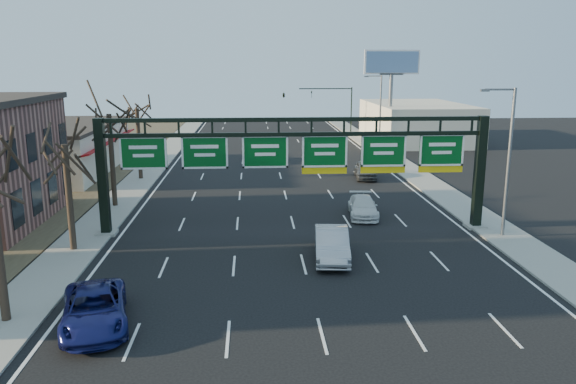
{
  "coord_description": "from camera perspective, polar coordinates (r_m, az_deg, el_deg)",
  "views": [
    {
      "loc": [
        -2.63,
        -25.95,
        10.39
      ],
      "look_at": [
        -0.61,
        5.17,
        3.2
      ],
      "focal_mm": 35.0,
      "sensor_mm": 36.0,
      "label": 1
    }
  ],
  "objects": [
    {
      "name": "car_white_wagon",
      "position": [
        39.15,
        7.62,
        -1.5
      ],
      "size": [
        2.37,
        4.82,
        1.35
      ],
      "primitive_type": "imported",
      "rotation": [
        0.0,
        0.0,
        -0.11
      ],
      "color": "white",
      "rests_on": "ground"
    },
    {
      "name": "tree_gantry",
      "position": [
        32.74,
        -21.92,
        6.31
      ],
      "size": [
        3.6,
        3.6,
        8.48
      ],
      "color": "#2E2319",
      "rests_on": "sidewalk_left"
    },
    {
      "name": "tree_mid",
      "position": [
        42.27,
        -17.84,
        8.93
      ],
      "size": [
        3.6,
        3.6,
        9.24
      ],
      "color": "#2E2319",
      "rests_on": "sidewalk_left"
    },
    {
      "name": "streetlight_far",
      "position": [
        67.87,
        9.26,
        8.33
      ],
      "size": [
        2.15,
        0.22,
        9.0
      ],
      "color": "slate",
      "rests_on": "sidewalk_right"
    },
    {
      "name": "car_silver_sedan",
      "position": [
        30.53,
        4.47,
        -5.29
      ],
      "size": [
        2.23,
        5.21,
        1.67
      ],
      "primitive_type": "imported",
      "rotation": [
        0.0,
        0.0,
        -0.09
      ],
      "color": "#A7A7AC",
      "rests_on": "ground"
    },
    {
      "name": "car_blue_suv",
      "position": [
        24.27,
        -19.06,
        -11.17
      ],
      "size": [
        3.69,
        5.84,
        1.5
      ],
      "primitive_type": "imported",
      "rotation": [
        0.0,
        0.0,
        0.24
      ],
      "color": "navy",
      "rests_on": "ground"
    },
    {
      "name": "billboard_right",
      "position": [
        73.11,
        10.47,
        11.73
      ],
      "size": [
        7.0,
        0.5,
        12.0
      ],
      "color": "slate",
      "rests_on": "ground"
    },
    {
      "name": "building_right_distant",
      "position": [
        79.65,
        12.92,
        6.97
      ],
      "size": [
        12.0,
        20.0,
        5.0
      ],
      "primitive_type": "cube",
      "color": "beige",
      "rests_on": "ground"
    },
    {
      "name": "lane_markings",
      "position": [
        47.19,
        -0.42,
        0.27
      ],
      "size": [
        21.6,
        120.0,
        0.01
      ],
      "primitive_type": "cube",
      "color": "white",
      "rests_on": "ground"
    },
    {
      "name": "sidewalk_right",
      "position": [
        49.56,
        14.52,
        0.53
      ],
      "size": [
        3.0,
        120.0,
        0.12
      ],
      "primitive_type": "cube",
      "color": "gray",
      "rests_on": "ground"
    },
    {
      "name": "tree_far",
      "position": [
        52.04,
        -15.18,
        9.34
      ],
      "size": [
        3.6,
        3.6,
        8.86
      ],
      "color": "#2E2319",
      "rests_on": "sidewalk_left"
    },
    {
      "name": "sign_gantry",
      "position": [
        34.55,
        0.98,
        3.38
      ],
      "size": [
        24.6,
        1.2,
        7.2
      ],
      "color": "black",
      "rests_on": "ground"
    },
    {
      "name": "ground",
      "position": [
        28.08,
        1.96,
        -8.74
      ],
      "size": [
        160.0,
        160.0,
        0.0
      ],
      "primitive_type": "plane",
      "color": "black",
      "rests_on": "ground"
    },
    {
      "name": "sidewalk_left",
      "position": [
        48.18,
        -15.8,
        0.1
      ],
      "size": [
        3.0,
        120.0,
        0.12
      ],
      "primitive_type": "cube",
      "color": "gray",
      "rests_on": "ground"
    },
    {
      "name": "car_grey_far",
      "position": [
        52.17,
        7.87,
        2.25
      ],
      "size": [
        2.31,
        4.77,
        1.57
      ],
      "primitive_type": "imported",
      "rotation": [
        0.0,
        0.0,
        -0.1
      ],
      "color": "#424548",
      "rests_on": "ground"
    },
    {
      "name": "car_silver_distant",
      "position": [
        60.58,
        -2.42,
        3.78
      ],
      "size": [
        2.02,
        4.51,
        1.44
      ],
      "primitive_type": "imported",
      "rotation": [
        0.0,
        0.0,
        -0.12
      ],
      "color": "#B4B4B9",
      "rests_on": "ground"
    },
    {
      "name": "streetlight_near",
      "position": [
        35.74,
        21.38,
        3.55
      ],
      "size": [
        2.15,
        0.22,
        9.0
      ],
      "color": "slate",
      "rests_on": "sidewalk_right"
    },
    {
      "name": "cream_strip",
      "position": [
        58.65,
        -22.48,
        4.13
      ],
      "size": [
        10.9,
        18.4,
        4.7
      ],
      "color": "beige",
      "rests_on": "ground"
    },
    {
      "name": "traffic_signal_mast",
      "position": [
        81.53,
        2.19,
        9.53
      ],
      "size": [
        10.16,
        0.54,
        7.0
      ],
      "color": "black",
      "rests_on": "ground"
    }
  ]
}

